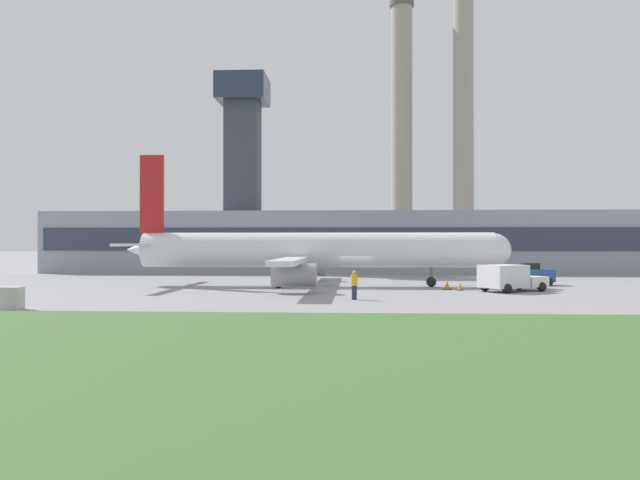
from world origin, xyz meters
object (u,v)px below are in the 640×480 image
airplane (310,251)px  pushback_tug (530,275)px  baggage_truck (509,278)px  ground_crew_person (354,285)px

airplane → pushback_tug: bearing=7.9°
airplane → baggage_truck: (14.76, -4.55, -1.89)m
airplane → pushback_tug: (18.19, 2.51, -2.04)m
ground_crew_person → baggage_truck: bearing=32.1°
airplane → pushback_tug: 18.48m
pushback_tug → ground_crew_person: bearing=-136.0°
pushback_tug → ground_crew_person: (-14.60, -14.07, 0.10)m
airplane → baggage_truck: 15.56m
airplane → ground_crew_person: airplane is taller
airplane → ground_crew_person: (3.60, -11.56, -1.94)m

